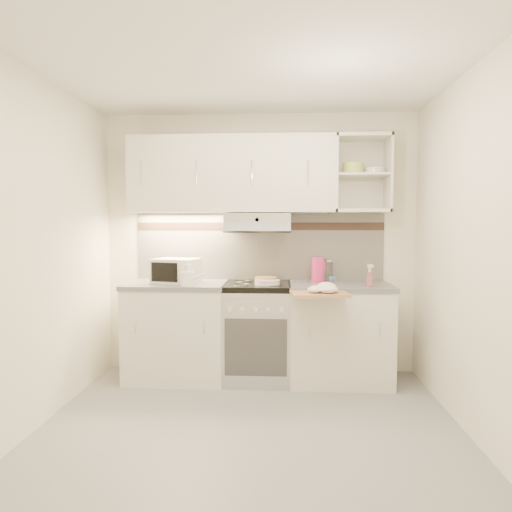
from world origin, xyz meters
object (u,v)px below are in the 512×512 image
Objects in this scene: pink_pitcher at (318,270)px; cutting_board at (318,293)px; plate_stack at (267,282)px; glass_jar at (327,270)px; electric_range at (258,331)px; spray_bottle at (370,277)px; watering_can at (188,278)px; microwave at (176,271)px.

pink_pitcher is 0.50m from cutting_board.
glass_jar reaches higher than plate_stack.
pink_pitcher is (0.56, 0.10, 0.57)m from electric_range.
pink_pitcher is at bearing 78.98° from cutting_board.
pink_pitcher is 0.50m from spray_bottle.
pink_pitcher is 0.53× the size of cutting_board.
watering_can is at bearing 173.23° from spray_bottle.
pink_pitcher is 1.16× the size of glass_jar.
microwave is at bearing 175.39° from plate_stack.
spray_bottle is at bearing -25.69° from pink_pitcher.
spray_bottle is at bearing 9.71° from microwave.
electric_range is 0.80m from pink_pitcher.
plate_stack is at bearing 138.83° from cutting_board.
electric_range is at bearing 161.89° from spray_bottle.
microwave is 1.93× the size of pink_pitcher.
plate_stack is 0.63m from glass_jar.
watering_can is 1.32m from glass_jar.
electric_range is 3.96× the size of watering_can.
watering_can is 0.99× the size of plate_stack.
plate_stack is at bearing -41.31° from electric_range.
microwave is 1.99× the size of plate_stack.
microwave reaches higher than spray_bottle.
watering_can is at bearing -39.27° from microwave.
microwave is 1.02× the size of cutting_board.
glass_jar is (0.10, 0.10, -0.02)m from pink_pitcher.
glass_jar is (0.65, 0.20, 0.55)m from electric_range.
cutting_board is (1.27, -0.36, -0.14)m from microwave.
glass_jar is (1.40, 0.21, -0.01)m from microwave.
spray_bottle is 0.45× the size of cutting_board.
plate_stack is at bearing 26.56° from watering_can.
electric_range reaches higher than cutting_board.
spray_bottle is (0.43, -0.25, -0.04)m from pink_pitcher.
pink_pitcher reaches higher than microwave.
watering_can is 1.20m from pink_pitcher.
spray_bottle is (0.33, -0.35, -0.02)m from glass_jar.
cutting_board is at bearing -163.74° from spray_bottle.
glass_jar is 0.45× the size of cutting_board.
glass_jar reaches higher than electric_range.
microwave reaches higher than plate_stack.
glass_jar is at bearing 22.99° from microwave.
spray_bottle reaches higher than plate_stack.
watering_can is at bearing 165.29° from cutting_board.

